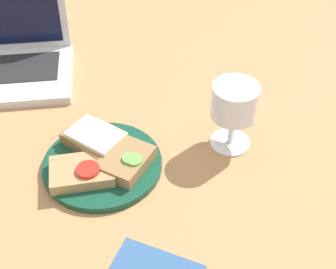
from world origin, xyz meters
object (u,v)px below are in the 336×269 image
at_px(sandwich_with_cheese, 96,139).
at_px(sandwich_with_tomato, 82,171).
at_px(sandwich_with_cucumber, 126,161).
at_px(plate, 103,164).
at_px(wine_glass, 234,104).

distance_m(sandwich_with_cheese, sandwich_with_tomato, 0.08).
bearing_deg(sandwich_with_cucumber, plate, 160.42).
xyz_separation_m(plate, sandwich_with_cheese, (-0.01, 0.04, 0.02)).
height_order(sandwich_with_cucumber, wine_glass, wine_glass).
height_order(sandwich_with_cheese, wine_glass, wine_glass).
relative_size(sandwich_with_tomato, wine_glass, 0.85).
relative_size(plate, wine_glass, 1.61).
height_order(plate, sandwich_with_tomato, sandwich_with_tomato).
relative_size(sandwich_with_cucumber, sandwich_with_cheese, 0.87).
bearing_deg(wine_glass, sandwich_with_tomato, -167.06).
bearing_deg(plate, sandwich_with_cucumber, -19.58).
height_order(sandwich_with_cucumber, sandwich_with_tomato, sandwich_with_cucumber).
xyz_separation_m(sandwich_with_cucumber, wine_glass, (0.20, 0.05, 0.07)).
bearing_deg(sandwich_with_tomato, sandwich_with_cucumber, 10.88).
distance_m(sandwich_with_tomato, wine_glass, 0.29).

